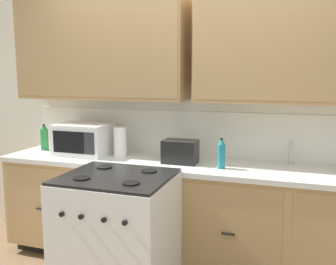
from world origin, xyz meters
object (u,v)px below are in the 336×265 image
at_px(bottle_green, 44,137).
at_px(bottle_teal, 221,154).
at_px(paper_towel_roll, 120,142).
at_px(stove_range, 118,239).
at_px(microwave, 84,139).
at_px(toaster, 180,152).

relative_size(bottle_green, bottle_teal, 1.04).
bearing_deg(bottle_teal, paper_towel_roll, 171.08).
bearing_deg(bottle_teal, bottle_green, 174.23).
bearing_deg(stove_range, microwave, 134.86).
relative_size(stove_range, bottle_teal, 3.98).
relative_size(microwave, bottle_teal, 2.01).
distance_m(stove_range, toaster, 0.86).
distance_m(paper_towel_roll, bottle_teal, 0.94).
bearing_deg(microwave, stove_range, -45.14).
relative_size(stove_range, paper_towel_roll, 3.65).
height_order(bottle_green, bottle_teal, bottle_green).
bearing_deg(bottle_teal, stove_range, -139.85).
relative_size(toaster, bottle_green, 1.12).
height_order(paper_towel_roll, bottle_teal, paper_towel_roll).
relative_size(microwave, paper_towel_roll, 1.85).
height_order(stove_range, bottle_green, bottle_green).
bearing_deg(microwave, toaster, -3.02).
bearing_deg(bottle_green, stove_range, -32.43).
bearing_deg(paper_towel_roll, toaster, -7.13).
bearing_deg(bottle_teal, microwave, 174.54).
bearing_deg(toaster, stove_range, -114.77).
xyz_separation_m(stove_range, bottle_green, (-1.12, 0.71, 0.56)).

